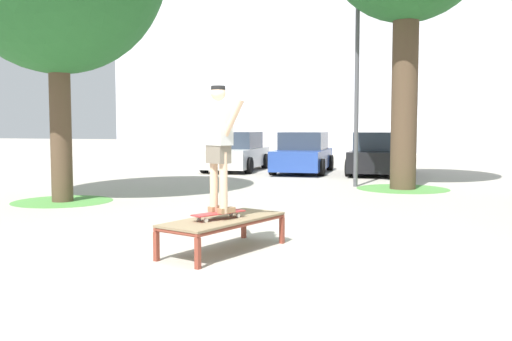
{
  "coord_description": "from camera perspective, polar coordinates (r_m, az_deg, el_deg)",
  "views": [
    {
      "loc": [
        2.52,
        -7.03,
        1.7
      ],
      "look_at": [
        -0.14,
        1.58,
        1.0
      ],
      "focal_mm": 39.5,
      "sensor_mm": 36.0,
      "label": 1
    }
  ],
  "objects": [
    {
      "name": "car_black",
      "position": [
        20.72,
        12.22,
        1.56
      ],
      "size": [
        1.94,
        4.21,
        1.5
      ],
      "color": "black",
      "rests_on": "ground"
    },
    {
      "name": "car_blue",
      "position": [
        20.94,
        4.8,
        1.68
      ],
      "size": [
        2.08,
        4.28,
        1.5
      ],
      "color": "#28479E",
      "rests_on": "ground"
    },
    {
      "name": "skater",
      "position": [
        7.52,
        -3.82,
        3.14
      ],
      "size": [
        0.91,
        0.56,
        1.69
      ],
      "color": "beige",
      "rests_on": "skateboard"
    },
    {
      "name": "building_facade",
      "position": [
        38.98,
        8.69,
        13.07
      ],
      "size": [
        32.0,
        4.0,
        15.13
      ],
      "primitive_type": "cube",
      "color": "silver",
      "rests_on": "ground"
    },
    {
      "name": "skate_box",
      "position": [
        7.7,
        -3.31,
        -5.19
      ],
      "size": [
        1.33,
        2.04,
        0.46
      ],
      "color": "brown",
      "rests_on": "ground"
    },
    {
      "name": "ground_plane",
      "position": [
        7.66,
        -2.5,
        -8.39
      ],
      "size": [
        120.0,
        120.0,
        0.0
      ],
      "primitive_type": "plane",
      "color": "#B2AA9E"
    },
    {
      "name": "car_white",
      "position": [
        21.87,
        -2.0,
        1.81
      ],
      "size": [
        2.1,
        4.29,
        1.5
      ],
      "color": "silver",
      "rests_on": "ground"
    },
    {
      "name": "grass_patch_near_left",
      "position": [
        13.59,
        -18.99,
        -2.96
      ],
      "size": [
        2.25,
        2.25,
        0.01
      ],
      "primitive_type": "cylinder",
      "color": "#519342",
      "rests_on": "ground"
    },
    {
      "name": "light_post",
      "position": [
        16.33,
        10.22,
        11.86
      ],
      "size": [
        0.36,
        0.36,
        5.83
      ],
      "color": "#4C4C51",
      "rests_on": "ground"
    },
    {
      "name": "skateboard",
      "position": [
        7.6,
        -3.79,
        -4.37
      ],
      "size": [
        0.57,
        0.8,
        0.09
      ],
      "color": "#B23333",
      "rests_on": "skate_box"
    },
    {
      "name": "grass_patch_mid_back",
      "position": [
        15.95,
        14.62,
        -1.79
      ],
      "size": [
        2.5,
        2.5,
        0.01
      ],
      "primitive_type": "cylinder",
      "color": "#519342",
      "rests_on": "ground"
    }
  ]
}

